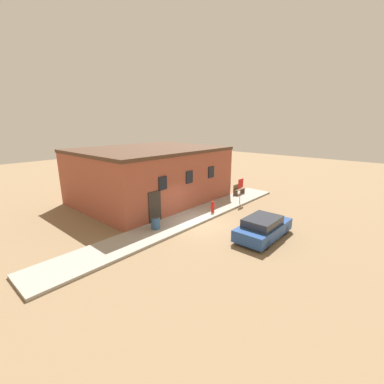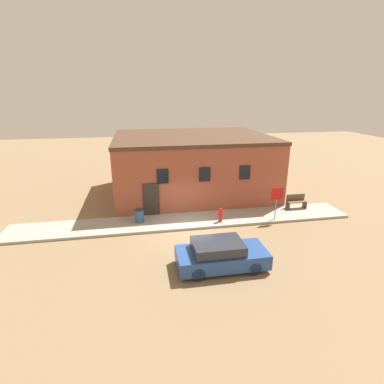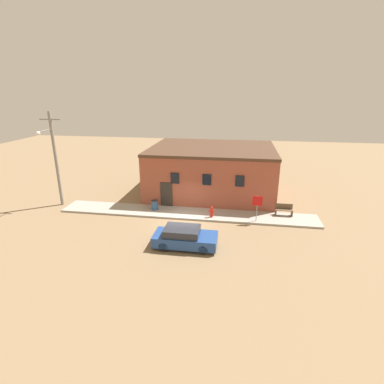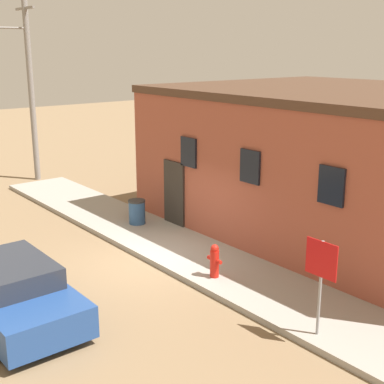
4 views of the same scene
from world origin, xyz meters
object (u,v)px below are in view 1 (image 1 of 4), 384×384
(stop_sign, at_px, (241,186))
(trash_bin, at_px, (156,223))
(parked_car, at_px, (263,228))
(bench, at_px, (239,189))
(fire_hydrant, at_px, (213,207))

(stop_sign, bearing_deg, trash_bin, 172.64)
(parked_car, bearing_deg, stop_sign, 43.12)
(stop_sign, relative_size, parked_car, 0.49)
(trash_bin, distance_m, parked_car, 6.39)
(parked_car, bearing_deg, trash_bin, 122.75)
(stop_sign, distance_m, bench, 2.78)
(fire_hydrant, relative_size, stop_sign, 0.43)
(fire_hydrant, distance_m, bench, 5.66)
(bench, bearing_deg, stop_sign, -146.10)
(fire_hydrant, bearing_deg, stop_sign, -4.02)
(fire_hydrant, bearing_deg, trash_bin, 170.29)
(trash_bin, relative_size, parked_car, 0.20)
(fire_hydrant, relative_size, parked_car, 0.21)
(parked_car, bearing_deg, fire_hydrant, 74.47)
(stop_sign, bearing_deg, fire_hydrant, 175.98)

